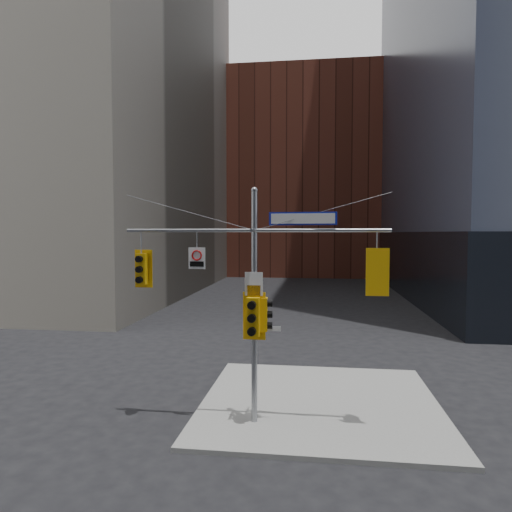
% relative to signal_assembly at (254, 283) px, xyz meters
% --- Properties ---
extents(ground, '(160.00, 160.00, 0.00)m').
position_rel_signal_assembly_xyz_m(ground, '(0.00, -1.99, -4.42)').
color(ground, black).
rests_on(ground, ground).
extents(sidewalk_corner, '(8.00, 8.00, 0.15)m').
position_rel_signal_assembly_xyz_m(sidewalk_corner, '(2.00, 2.01, -4.34)').
color(sidewalk_corner, gray).
rests_on(sidewalk_corner, ground).
extents(brick_midrise, '(26.00, 20.00, 28.00)m').
position_rel_signal_assembly_xyz_m(brick_midrise, '(0.00, 56.01, 9.58)').
color(brick_midrise, brown).
rests_on(brick_midrise, ground).
extents(signal_assembly, '(8.00, 0.80, 7.30)m').
position_rel_signal_assembly_xyz_m(signal_assembly, '(0.00, 0.00, 0.00)').
color(signal_assembly, gray).
rests_on(signal_assembly, ground).
extents(traffic_light_west_arm, '(0.57, 0.46, 1.20)m').
position_rel_signal_assembly_xyz_m(traffic_light_west_arm, '(-3.55, 0.01, 0.38)').
color(traffic_light_west_arm, '#E2A30B').
rests_on(traffic_light_west_arm, ground).
extents(traffic_light_east_arm, '(0.66, 0.52, 1.38)m').
position_rel_signal_assembly_xyz_m(traffic_light_east_arm, '(3.59, 0.00, 0.38)').
color(traffic_light_east_arm, '#E2A30B').
rests_on(traffic_light_east_arm, ground).
extents(traffic_light_pole_side, '(0.40, 0.34, 1.02)m').
position_rel_signal_assembly_xyz_m(traffic_light_pole_side, '(0.32, 0.01, -0.95)').
color(traffic_light_pole_side, '#E2A30B').
rests_on(traffic_light_pole_side, ground).
extents(traffic_light_pole_front, '(0.69, 0.55, 1.44)m').
position_rel_signal_assembly_xyz_m(traffic_light_pole_front, '(0.00, -0.27, -0.99)').
color(traffic_light_pole_front, '#E2A30B').
rests_on(traffic_light_pole_front, ground).
extents(street_sign_blade, '(2.01, 0.24, 0.39)m').
position_rel_signal_assembly_xyz_m(street_sign_blade, '(1.44, 0.00, 1.93)').
color(street_sign_blade, '#111D9F').
rests_on(street_sign_blade, ground).
extents(regulatory_sign_arm, '(0.53, 0.08, 0.66)m').
position_rel_signal_assembly_xyz_m(regulatory_sign_arm, '(-1.77, -0.02, 0.75)').
color(regulatory_sign_arm, silver).
rests_on(regulatory_sign_arm, ground).
extents(regulatory_sign_pole, '(0.54, 0.05, 0.71)m').
position_rel_signal_assembly_xyz_m(regulatory_sign_pole, '(0.00, -0.11, -0.04)').
color(regulatory_sign_pole, silver).
rests_on(regulatory_sign_pole, ground).
extents(street_blade_ew, '(0.71, 0.07, 0.14)m').
position_rel_signal_assembly_xyz_m(street_blade_ew, '(0.45, 0.01, -1.38)').
color(street_blade_ew, silver).
rests_on(street_blade_ew, ground).
extents(street_blade_ns, '(0.06, 0.75, 0.15)m').
position_rel_signal_assembly_xyz_m(street_blade_ns, '(0.00, 0.46, -1.66)').
color(street_blade_ns, '#145926').
rests_on(street_blade_ns, ground).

